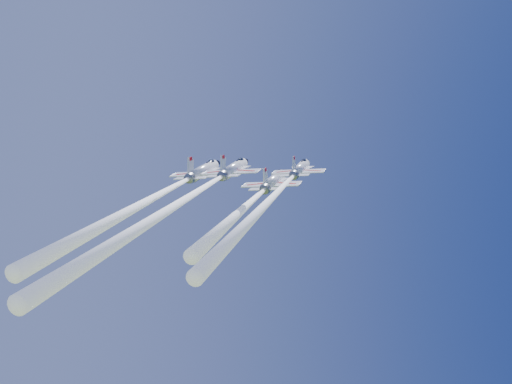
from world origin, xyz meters
name	(u,v)px	position (x,y,z in m)	size (l,w,h in m)	color
jet_lead	(253,200)	(-2.98, -5.64, 91.16)	(25.30, 31.79, 33.02)	white
jet_left	(158,195)	(-18.70, -9.25, 89.42)	(27.89, 35.29, 38.76)	white
jet_right	(274,195)	(-5.50, -18.83, 88.49)	(27.01, 34.32, 39.75)	white
jet_slot	(186,199)	(-17.78, -19.77, 86.52)	(28.28, 35.94, 41.78)	white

